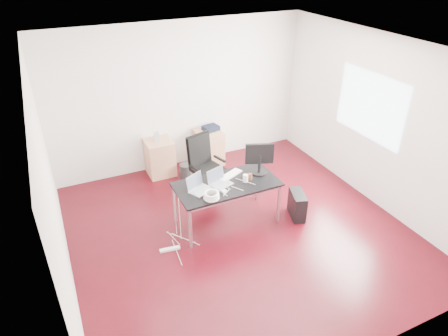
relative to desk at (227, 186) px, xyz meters
name	(u,v)px	position (x,y,z in m)	size (l,w,h in m)	color
room_shell	(243,151)	(0.11, -0.29, 0.73)	(5.00, 5.00, 5.00)	#35060C
desk	(227,186)	(0.00, 0.00, 0.00)	(1.60, 0.80, 0.73)	black
office_chair	(205,163)	(0.03, 0.96, -0.07)	(0.59, 0.61, 1.08)	black
filing_cabinet_left	(160,158)	(-0.51, 1.94, -0.33)	(0.50, 0.50, 0.70)	#B07958
filing_cabinet_right	(209,147)	(0.52, 1.94, -0.33)	(0.50, 0.50, 0.70)	#B07958
pc_tower	(297,205)	(1.11, -0.35, -0.46)	(0.20, 0.45, 0.44)	black
wastebasket	(186,171)	(-0.11, 1.59, -0.54)	(0.24, 0.24, 0.28)	black
power_strip	(170,249)	(-1.06, -0.27, -0.66)	(0.30, 0.06, 0.04)	white
laptop_left	(198,187)	(-0.46, 0.01, 0.11)	(0.41, 0.38, 0.23)	silver
laptop_right	(219,181)	(-0.12, 0.03, 0.11)	(0.39, 0.35, 0.23)	silver
monitor	(259,157)	(0.61, 0.09, 0.34)	(0.44, 0.26, 0.51)	black
keyboard	(230,175)	(0.15, 0.19, 0.06)	(0.44, 0.14, 0.02)	white
cup_white	(245,178)	(0.29, -0.07, 0.11)	(0.08, 0.08, 0.12)	white
cup_brown	(250,177)	(0.38, -0.04, 0.10)	(0.08, 0.08, 0.10)	brown
cable_coil	(211,196)	(-0.38, -0.28, 0.11)	(0.24, 0.24, 0.11)	white
power_adapter	(224,191)	(-0.14, -0.20, 0.07)	(0.07, 0.07, 0.03)	white
speaker	(157,136)	(-0.52, 1.96, 0.11)	(0.09, 0.08, 0.18)	#9E9E9E
navy_garment	(211,128)	(0.59, 1.98, 0.07)	(0.30, 0.24, 0.09)	black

